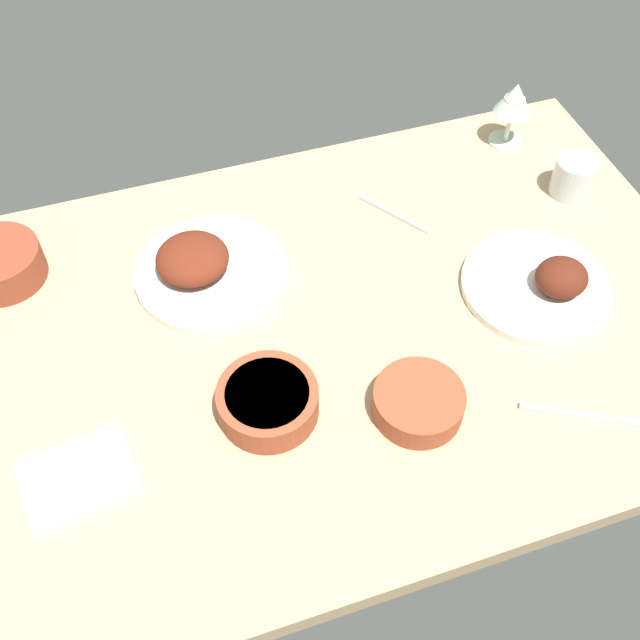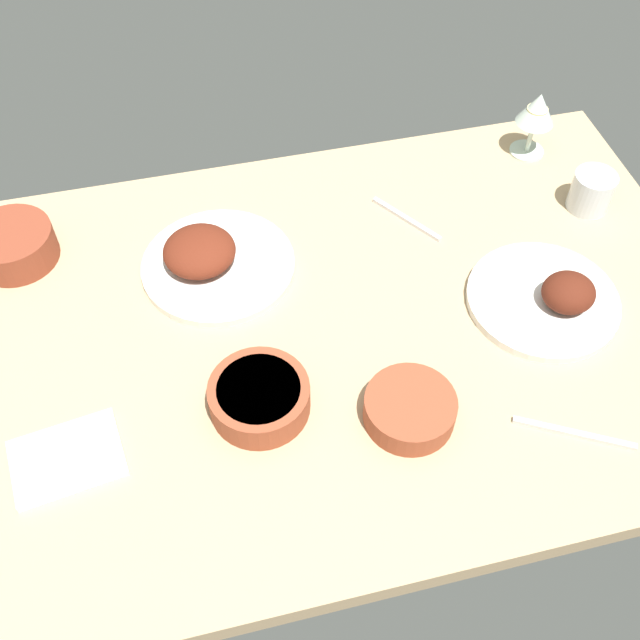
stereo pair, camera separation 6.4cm
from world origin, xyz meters
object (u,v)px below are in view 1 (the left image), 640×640
at_px(bowl_pasta, 418,402).
at_px(folded_napkin, 78,477).
at_px(wine_glass, 514,102).
at_px(spoon_loose, 395,214).
at_px(bowl_cream, 0,263).
at_px(fork_loose, 580,415).
at_px(plate_far_side, 543,284).
at_px(bowl_potatoes, 268,401).
at_px(plate_center_main, 203,266).
at_px(water_tumbler, 573,177).

xyz_separation_m(bowl_pasta, folded_napkin, (-0.51, 0.05, -0.02)).
relative_size(wine_glass, spoon_loose, 0.87).
bearing_deg(bowl_pasta, bowl_cream, 140.26).
relative_size(bowl_cream, fork_loose, 0.81).
height_order(plate_far_side, bowl_pasta, plate_far_side).
distance_m(wine_glass, fork_loose, 0.68).
bearing_deg(folded_napkin, bowl_pasta, -5.30).
distance_m(bowl_potatoes, wine_glass, 0.81).
relative_size(plate_center_main, fork_loose, 1.49).
bearing_deg(bowl_cream, folded_napkin, -80.43).
height_order(folded_napkin, spoon_loose, folded_napkin).
bearing_deg(fork_loose, spoon_loose, 130.76).
height_order(plate_far_side, plate_center_main, plate_center_main).
distance_m(wine_glass, spoon_loose, 0.35).
relative_size(bowl_pasta, folded_napkin, 0.88).
bearing_deg(bowl_cream, fork_loose, -35.04).
xyz_separation_m(wine_glass, spoon_loose, (-0.30, -0.14, -0.10)).
relative_size(bowl_cream, water_tumbler, 1.88).
distance_m(water_tumbler, spoon_loose, 0.36).
relative_size(bowl_pasta, fork_loose, 0.77).
relative_size(bowl_cream, folded_napkin, 0.94).
distance_m(plate_center_main, folded_napkin, 0.43).
bearing_deg(bowl_potatoes, spoon_loose, 44.70).
bearing_deg(bowl_cream, bowl_pasta, -39.74).
height_order(bowl_pasta, bowl_potatoes, bowl_potatoes).
bearing_deg(bowl_potatoes, folded_napkin, -175.34).
bearing_deg(bowl_pasta, water_tumbler, 37.80).
height_order(bowl_pasta, spoon_loose, bowl_pasta).
height_order(plate_far_side, folded_napkin, plate_far_side).
bearing_deg(bowl_cream, bowl_potatoes, -48.48).
distance_m(plate_center_main, bowl_pasta, 0.46).
relative_size(bowl_potatoes, folded_napkin, 0.98).
distance_m(bowl_cream, spoon_loose, 0.72).
relative_size(water_tumbler, spoon_loose, 0.50).
bearing_deg(water_tumbler, bowl_cream, 173.69).
xyz_separation_m(plate_far_side, bowl_pasta, (-0.30, -0.16, 0.01)).
distance_m(bowl_pasta, fork_loose, 0.25).
height_order(bowl_cream, water_tumbler, water_tumbler).
height_order(wine_glass, folded_napkin, wine_glass).
bearing_deg(water_tumbler, spoon_loose, 172.84).
height_order(bowl_cream, wine_glass, wine_glass).
xyz_separation_m(plate_center_main, bowl_pasta, (0.25, -0.38, 0.00)).
distance_m(bowl_cream, wine_glass, 1.02).
distance_m(bowl_potatoes, water_tumbler, 0.76).
distance_m(plate_center_main, fork_loose, 0.67).
relative_size(bowl_cream, bowl_potatoes, 0.96).
xyz_separation_m(plate_center_main, folded_napkin, (-0.26, -0.33, -0.02)).
xyz_separation_m(bowl_potatoes, water_tumbler, (0.70, 0.30, 0.01)).
height_order(plate_center_main, fork_loose, plate_center_main).
relative_size(plate_far_side, wine_glass, 1.87).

